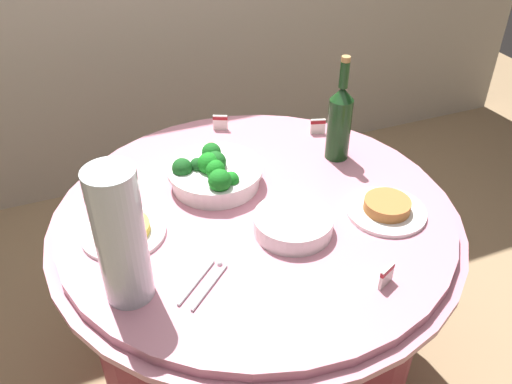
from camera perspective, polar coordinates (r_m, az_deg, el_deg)
The scene contains 12 objects.
ground_plane at distance 2.05m, azimuth 0.00°, elevation -18.20°, with size 6.00×6.00×0.00m, color #9E7F5B.
buffet_table at distance 1.76m, azimuth 0.00°, elevation -11.01°, with size 1.16×1.16×0.74m.
broccoli_bowl at distance 1.57m, azimuth -4.48°, elevation 2.00°, with size 0.28×0.28×0.11m.
plate_stack at distance 1.42m, azimuth 3.95°, elevation -3.35°, with size 0.21×0.21×0.05m.
wine_bottle at distance 1.69m, azimuth 8.85°, elevation 7.47°, with size 0.07×0.07×0.34m.
decorative_fruit_vase at distance 1.20m, azimuth -14.06°, elevation -5.28°, with size 0.11×0.11×0.34m.
serving_tongs at distance 1.29m, azimuth -5.46°, elevation -9.54°, with size 0.15×0.14×0.01m.
food_plate_peanuts at distance 1.52m, azimuth 13.67°, elevation -1.71°, with size 0.22×0.22×0.04m.
food_plate_fried_egg at distance 1.45m, azimuth -13.88°, elevation -4.04°, with size 0.22×0.22×0.03m.
label_placard_front at distance 1.85m, azimuth 6.58°, elevation 6.99°, with size 0.05×0.02×0.05m.
label_placard_mid at distance 1.87m, azimuth -3.80°, elevation 7.44°, with size 0.05×0.03×0.05m.
label_placard_rear at distance 1.30m, azimuth 13.68°, elevation -8.54°, with size 0.05×0.03×0.05m.
Camera 1 is at (-0.45, -1.12, 1.66)m, focal length 37.74 mm.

